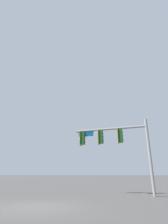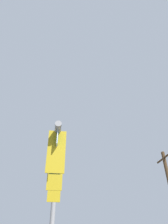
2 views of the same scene
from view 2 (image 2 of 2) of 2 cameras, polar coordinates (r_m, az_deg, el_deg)
The scene contains 1 object.
signal_pole_near at distance 9.20m, azimuth -7.86°, elevation -20.07°, with size 6.16×1.07×5.80m.
Camera 2 is at (4.99, -6.89, 1.88)m, focal length 35.00 mm.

